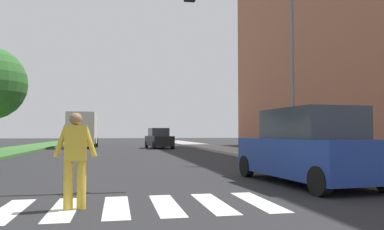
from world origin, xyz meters
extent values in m
plane|color=#262628|center=(0.00, 30.00, 0.00)|extent=(140.00, 140.00, 0.00)
cube|color=silver|center=(-1.80, 7.45, 0.00)|extent=(0.45, 2.20, 0.01)
cube|color=silver|center=(-0.90, 7.45, 0.00)|extent=(0.45, 2.20, 0.01)
cube|color=silver|center=(0.00, 7.45, 0.00)|extent=(0.45, 2.20, 0.01)
cube|color=silver|center=(0.90, 7.45, 0.00)|extent=(0.45, 2.20, 0.01)
cube|color=silver|center=(1.80, 7.45, 0.00)|extent=(0.45, 2.20, 0.01)
cube|color=silver|center=(2.70, 7.45, 0.00)|extent=(0.45, 2.20, 0.01)
cube|color=#386B2D|center=(-7.35, 28.00, 0.07)|extent=(3.56, 64.00, 0.15)
cube|color=#9E9991|center=(8.17, 28.00, 0.07)|extent=(3.00, 64.00, 0.15)
cylinder|color=slate|center=(7.67, 15.99, 3.90)|extent=(0.14, 0.14, 7.50)
cylinder|color=gold|center=(-0.61, 7.39, 0.42)|extent=(0.18, 0.18, 0.85)
cylinder|color=gold|center=(-0.82, 7.36, 0.42)|extent=(0.18, 0.18, 0.85)
cube|color=gold|center=(-0.72, 7.38, 1.16)|extent=(0.41, 0.29, 0.62)
cylinder|color=gold|center=(-0.48, 7.41, 1.19)|extent=(0.27, 0.12, 0.58)
cylinder|color=gold|center=(-0.95, 7.34, 1.19)|extent=(0.27, 0.12, 0.58)
sphere|color=#8C664C|center=(-0.72, 7.38, 1.58)|extent=(0.25, 0.25, 0.22)
cube|color=navy|center=(4.91, 9.68, 0.70)|extent=(2.28, 4.74, 0.96)
cube|color=#2D333D|center=(4.93, 9.45, 1.58)|extent=(1.88, 2.66, 0.79)
cylinder|color=black|center=(3.88, 11.45, 0.32)|extent=(0.27, 0.66, 0.64)
cylinder|color=black|center=(5.62, 11.60, 0.32)|extent=(0.27, 0.66, 0.64)
cylinder|color=black|center=(4.20, 7.76, 0.32)|extent=(0.27, 0.66, 0.64)
cube|color=black|center=(3.59, 33.31, 0.64)|extent=(2.14, 4.68, 0.85)
cube|color=#2D333D|center=(3.57, 33.54, 1.42)|extent=(1.69, 2.18, 0.69)
cylinder|color=black|center=(4.54, 31.58, 0.32)|extent=(0.28, 0.66, 0.64)
cylinder|color=black|center=(3.00, 31.43, 0.32)|extent=(0.28, 0.66, 0.64)
cylinder|color=black|center=(4.18, 35.19, 0.32)|extent=(0.28, 0.66, 0.64)
cylinder|color=black|center=(2.65, 35.04, 0.32)|extent=(0.28, 0.66, 0.64)
cube|color=#B7B7BC|center=(-3.00, 37.78, 1.45)|extent=(2.30, 2.00, 2.20)
cube|color=beige|center=(-3.00, 34.68, 1.75)|extent=(2.30, 4.20, 2.70)
cylinder|color=black|center=(-4.05, 37.78, 0.45)|extent=(0.30, 0.90, 0.90)
cylinder|color=black|center=(-1.95, 37.78, 0.45)|extent=(0.30, 0.90, 0.90)
cylinder|color=black|center=(-4.05, 33.63, 0.45)|extent=(0.30, 0.90, 0.90)
cylinder|color=black|center=(-1.95, 33.63, 0.45)|extent=(0.30, 0.90, 0.90)
camera|label=1|loc=(0.00, 0.45, 1.33)|focal=35.32mm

